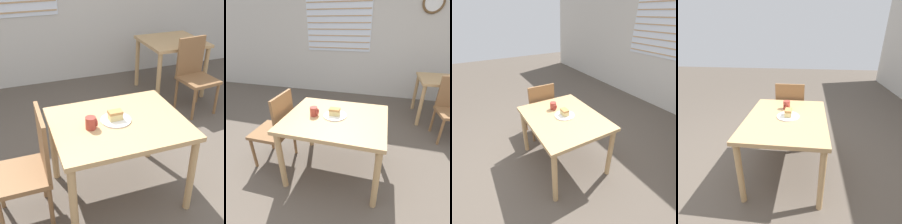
{
  "view_description": "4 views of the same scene",
  "coord_description": "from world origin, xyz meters",
  "views": [
    {
      "loc": [
        -0.86,
        -1.61,
        2.0
      ],
      "look_at": [
        -0.12,
        0.42,
        0.79
      ],
      "focal_mm": 50.0,
      "sensor_mm": 36.0,
      "label": 1
    },
    {
      "loc": [
        0.34,
        -1.2,
        1.61
      ],
      "look_at": [
        -0.08,
        0.42,
        0.76
      ],
      "focal_mm": 28.0,
      "sensor_mm": 36.0,
      "label": 2
    },
    {
      "loc": [
        1.5,
        -0.55,
        1.85
      ],
      "look_at": [
        -0.1,
        0.36,
        0.79
      ],
      "focal_mm": 28.0,
      "sensor_mm": 36.0,
      "label": 3
    },
    {
      "loc": [
        1.59,
        0.58,
        1.55
      ],
      "look_at": [
        -0.1,
        0.4,
        0.79
      ],
      "focal_mm": 28.0,
      "sensor_mm": 36.0,
      "label": 4
    }
  ],
  "objects": [
    {
      "name": "ground_plane",
      "position": [
        0.0,
        0.0,
        0.0
      ],
      "size": [
        14.0,
        14.0,
        0.0
      ],
      "primitive_type": "plane",
      "color": "brown"
    },
    {
      "name": "dining_table_near",
      "position": [
        -0.09,
        0.36,
        0.63
      ],
      "size": [
        1.06,
        0.86,
        0.73
      ],
      "color": "tan",
      "rests_on": "ground_plane"
    },
    {
      "name": "coffee_mug",
      "position": [
        -0.32,
        0.33,
        0.78
      ],
      "size": [
        0.09,
        0.08,
        0.1
      ],
      "color": "#9E382D",
      "rests_on": "dining_table_near"
    },
    {
      "name": "plate",
      "position": [
        -0.11,
        0.37,
        0.74
      ],
      "size": [
        0.24,
        0.24,
        0.01
      ],
      "color": "white",
      "rests_on": "dining_table_near"
    },
    {
      "name": "chair_near_window",
      "position": [
        -0.82,
        0.33,
        0.5
      ],
      "size": [
        0.42,
        0.42,
        0.94
      ],
      "rotation": [
        0.0,
        0.0,
        -1.57
      ],
      "color": "brown",
      "rests_on": "ground_plane"
    },
    {
      "name": "cake_slice",
      "position": [
        -0.11,
        0.38,
        0.78
      ],
      "size": [
        0.11,
        0.07,
        0.07
      ],
      "color": "#E0C67F",
      "rests_on": "plate"
    }
  ]
}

